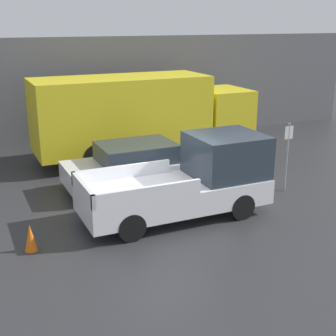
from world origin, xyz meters
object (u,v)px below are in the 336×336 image
Objects in this scene: pickup_truck at (192,180)px; delivery_truck at (140,113)px; car at (134,166)px; parking_sign at (287,153)px; traffic_cone at (30,238)px.

delivery_truck is (0.76, 5.89, 0.76)m from pickup_truck.
parking_sign is at bearing -26.71° from car.
car is 3.73m from delivery_truck.
delivery_truck is at bearing 65.36° from car.
parking_sign is 8.14m from traffic_cone.
pickup_truck is at bearing 5.13° from traffic_cone.
pickup_truck is 2.73m from car.
delivery_truck is 3.95× the size of parking_sign.
delivery_truck is at bearing 50.20° from traffic_cone.
pickup_truck is 3.60m from parking_sign.
pickup_truck is 2.35× the size of parking_sign.
parking_sign is (2.80, -5.44, -0.52)m from delivery_truck.
traffic_cone is at bearing -141.10° from car.
car reaches higher than traffic_cone.
pickup_truck reaches higher than traffic_cone.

